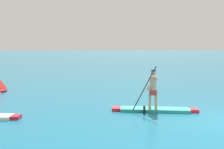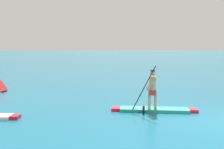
{
  "view_description": "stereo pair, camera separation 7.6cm",
  "coord_description": "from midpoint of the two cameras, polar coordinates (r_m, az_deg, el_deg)",
  "views": [
    {
      "loc": [
        -5.56,
        -8.01,
        2.52
      ],
      "look_at": [
        -2.79,
        7.22,
        0.95
      ],
      "focal_mm": 43.11,
      "sensor_mm": 36.0,
      "label": 1
    },
    {
      "loc": [
        -5.48,
        -8.02,
        2.52
      ],
      "look_at": [
        -2.79,
        7.22,
        0.95
      ],
      "focal_mm": 43.11,
      "sensor_mm": 36.0,
      "label": 2
    }
  ],
  "objects": [
    {
      "name": "paddleboarder_mid_center",
      "position": [
        10.82,
        8.64,
        -6.15
      ],
      "size": [
        3.37,
        1.39,
        1.86
      ],
      "rotation": [
        0.0,
        0.0,
        2.87
      ],
      "color": "teal",
      "rests_on": "ground"
    }
  ]
}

